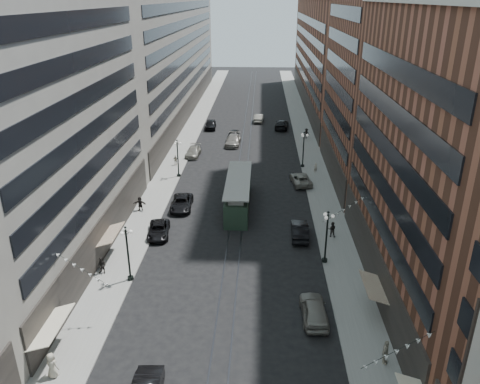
% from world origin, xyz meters
% --- Properties ---
extents(ground, '(220.00, 220.00, 0.00)m').
position_xyz_m(ground, '(0.00, 60.00, 0.00)').
color(ground, black).
rests_on(ground, ground).
extents(sidewalk_west, '(4.00, 180.00, 0.15)m').
position_xyz_m(sidewalk_west, '(-11.00, 70.00, 0.07)').
color(sidewalk_west, gray).
rests_on(sidewalk_west, ground).
extents(sidewalk_east, '(4.00, 180.00, 0.15)m').
position_xyz_m(sidewalk_east, '(11.00, 70.00, 0.07)').
color(sidewalk_east, gray).
rests_on(sidewalk_east, ground).
extents(rail_west, '(0.12, 180.00, 0.02)m').
position_xyz_m(rail_west, '(-0.70, 70.00, 0.01)').
color(rail_west, '#2D2D33').
rests_on(rail_west, ground).
extents(rail_east, '(0.12, 180.00, 0.02)m').
position_xyz_m(rail_east, '(0.70, 70.00, 0.01)').
color(rail_east, '#2D2D33').
rests_on(rail_east, ground).
extents(building_west_mid, '(8.00, 36.00, 28.00)m').
position_xyz_m(building_west_mid, '(-17.00, 33.00, 14.00)').
color(building_west_mid, gray).
rests_on(building_west_mid, ground).
extents(building_west_far, '(8.00, 90.00, 26.00)m').
position_xyz_m(building_west_far, '(-17.00, 96.00, 13.00)').
color(building_west_far, gray).
rests_on(building_west_far, ground).
extents(building_east_mid, '(8.00, 30.00, 24.00)m').
position_xyz_m(building_east_mid, '(17.00, 28.00, 12.00)').
color(building_east_mid, brown).
rests_on(building_east_mid, ground).
extents(building_east_tower, '(8.00, 26.00, 42.00)m').
position_xyz_m(building_east_tower, '(17.00, 56.00, 21.00)').
color(building_east_tower, brown).
rests_on(building_east_tower, ground).
extents(building_east_far, '(8.00, 72.00, 24.00)m').
position_xyz_m(building_east_far, '(17.00, 105.00, 12.00)').
color(building_east_far, brown).
rests_on(building_east_far, ground).
extents(lamppost_sw_far, '(1.03, 1.14, 5.52)m').
position_xyz_m(lamppost_sw_far, '(-9.20, 28.00, 3.10)').
color(lamppost_sw_far, black).
rests_on(lamppost_sw_far, sidewalk_west).
extents(lamppost_sw_mid, '(1.03, 1.14, 5.52)m').
position_xyz_m(lamppost_sw_mid, '(-9.20, 55.00, 3.10)').
color(lamppost_sw_mid, black).
rests_on(lamppost_sw_mid, sidewalk_west).
extents(lamppost_se_far, '(1.03, 1.14, 5.52)m').
position_xyz_m(lamppost_se_far, '(9.20, 32.00, 3.10)').
color(lamppost_se_far, black).
rests_on(lamppost_se_far, sidewalk_east).
extents(lamppost_se_mid, '(1.03, 1.14, 5.52)m').
position_xyz_m(lamppost_se_mid, '(9.20, 60.00, 3.10)').
color(lamppost_se_mid, black).
rests_on(lamppost_se_mid, sidewalk_east).
extents(streetcar, '(2.96, 13.39, 3.71)m').
position_xyz_m(streetcar, '(0.00, 45.11, 1.71)').
color(streetcar, '#243829').
rests_on(streetcar, ground).
extents(car_2, '(2.81, 5.09, 1.35)m').
position_xyz_m(car_2, '(-8.40, 36.96, 0.67)').
color(car_2, black).
rests_on(car_2, ground).
extents(car_4, '(2.21, 5.12, 1.72)m').
position_xyz_m(car_4, '(7.25, 23.23, 0.86)').
color(car_4, slate).
rests_on(car_4, ground).
extents(pedestrian_1, '(1.07, 0.80, 1.94)m').
position_xyz_m(pedestrian_1, '(-11.39, 15.90, 1.12)').
color(pedestrian_1, '#A59E89').
rests_on(pedestrian_1, sidewalk_west).
extents(pedestrian_2, '(0.92, 0.66, 1.70)m').
position_xyz_m(pedestrian_2, '(-12.11, 28.93, 1.00)').
color(pedestrian_2, black).
rests_on(pedestrian_2, sidewalk_west).
extents(pedestrian_4, '(0.91, 1.24, 1.92)m').
position_xyz_m(pedestrian_4, '(11.79, 18.24, 1.11)').
color(pedestrian_4, '#ABA38E').
rests_on(pedestrian_4, sidewalk_east).
extents(car_7, '(2.72, 5.51, 1.50)m').
position_xyz_m(car_7, '(-7.01, 44.15, 0.75)').
color(car_7, black).
rests_on(car_7, ground).
extents(car_8, '(2.32, 5.30, 1.51)m').
position_xyz_m(car_8, '(-8.40, 64.77, 0.76)').
color(car_8, slate).
rests_on(car_8, ground).
extents(car_9, '(2.29, 5.26, 1.76)m').
position_xyz_m(car_9, '(-7.34, 82.03, 0.88)').
color(car_9, black).
rests_on(car_9, ground).
extents(car_10, '(1.90, 5.12, 1.67)m').
position_xyz_m(car_10, '(7.11, 37.29, 0.84)').
color(car_10, black).
rests_on(car_10, ground).
extents(car_11, '(3.11, 5.61, 1.49)m').
position_xyz_m(car_11, '(8.40, 53.05, 0.74)').
color(car_11, gray).
rests_on(car_11, ground).
extents(car_12, '(3.15, 6.31, 1.76)m').
position_xyz_m(car_12, '(6.80, 82.84, 0.88)').
color(car_12, black).
rests_on(car_12, ground).
extents(car_13, '(2.39, 4.67, 1.52)m').
position_xyz_m(car_13, '(-2.43, 75.43, 0.76)').
color(car_13, black).
rests_on(car_13, ground).
extents(car_14, '(2.12, 5.17, 1.67)m').
position_xyz_m(car_14, '(2.20, 88.09, 0.83)').
color(car_14, gray).
rests_on(car_14, ground).
extents(pedestrian_5, '(1.68, 0.69, 1.75)m').
position_xyz_m(pedestrian_5, '(-11.95, 43.12, 1.03)').
color(pedestrian_5, black).
rests_on(pedestrian_5, sidewalk_west).
extents(pedestrian_6, '(0.99, 0.61, 1.58)m').
position_xyz_m(pedestrian_6, '(-10.47, 59.91, 0.94)').
color(pedestrian_6, '#A49C88').
rests_on(pedestrian_6, sidewalk_west).
extents(pedestrian_7, '(0.92, 0.61, 1.75)m').
position_xyz_m(pedestrian_7, '(10.60, 37.31, 1.02)').
color(pedestrian_7, black).
rests_on(pedestrian_7, sidewalk_east).
extents(pedestrian_8, '(0.62, 0.47, 1.53)m').
position_xyz_m(pedestrian_8, '(10.89, 57.43, 0.91)').
color(pedestrian_8, '#B6AA97').
rests_on(pedestrian_8, sidewalk_east).
extents(pedestrian_9, '(1.29, 0.74, 1.89)m').
position_xyz_m(pedestrian_9, '(11.08, 75.54, 1.09)').
color(pedestrian_9, black).
rests_on(pedestrian_9, sidewalk_east).
extents(car_extra_0, '(2.72, 6.10, 1.74)m').
position_xyz_m(car_extra_0, '(-2.20, 71.25, 0.87)').
color(car_extra_0, slate).
rests_on(car_extra_0, ground).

